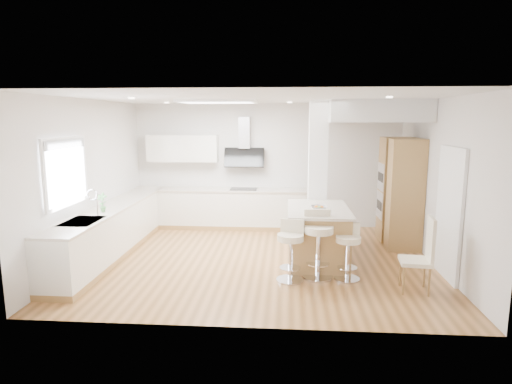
# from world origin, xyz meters

# --- Properties ---
(ground) EXTENTS (6.00, 6.00, 0.00)m
(ground) POSITION_xyz_m (0.00, 0.00, 0.00)
(ground) COLOR #AB743F
(ground) RESTS_ON ground
(ceiling) EXTENTS (6.00, 5.00, 0.02)m
(ceiling) POSITION_xyz_m (0.00, 0.00, 0.00)
(ceiling) COLOR silver
(ceiling) RESTS_ON ground
(wall_back) EXTENTS (6.00, 0.04, 2.80)m
(wall_back) POSITION_xyz_m (0.00, 2.50, 1.40)
(wall_back) COLOR silver
(wall_back) RESTS_ON ground
(wall_left) EXTENTS (0.04, 5.00, 2.80)m
(wall_left) POSITION_xyz_m (-3.00, 0.00, 1.40)
(wall_left) COLOR silver
(wall_left) RESTS_ON ground
(wall_right) EXTENTS (0.04, 5.00, 2.80)m
(wall_right) POSITION_xyz_m (3.00, 0.00, 1.40)
(wall_right) COLOR silver
(wall_right) RESTS_ON ground
(skylight) EXTENTS (4.10, 2.10, 0.06)m
(skylight) POSITION_xyz_m (-0.79, 0.60, 2.77)
(skylight) COLOR white
(skylight) RESTS_ON ground
(window_left) EXTENTS (0.06, 1.28, 1.07)m
(window_left) POSITION_xyz_m (-2.96, -0.90, 1.69)
(window_left) COLOR white
(window_left) RESTS_ON ground
(doorway_right) EXTENTS (0.05, 1.00, 2.10)m
(doorway_right) POSITION_xyz_m (2.97, -0.60, 1.00)
(doorway_right) COLOR #4F473E
(doorway_right) RESTS_ON ground
(counter_left) EXTENTS (0.63, 4.50, 1.35)m
(counter_left) POSITION_xyz_m (-2.70, 0.23, 0.46)
(counter_left) COLOR #AD834A
(counter_left) RESTS_ON ground
(counter_back) EXTENTS (3.62, 0.63, 2.50)m
(counter_back) POSITION_xyz_m (-0.91, 2.22, 0.70)
(counter_back) COLOR #AD834A
(counter_back) RESTS_ON ground
(pillar) EXTENTS (0.35, 0.35, 2.80)m
(pillar) POSITION_xyz_m (1.05, 0.95, 1.40)
(pillar) COLOR white
(pillar) RESTS_ON ground
(soffit) EXTENTS (1.78, 2.20, 0.40)m
(soffit) POSITION_xyz_m (2.10, 1.40, 2.60)
(soffit) COLOR silver
(soffit) RESTS_ON ground
(oven_column) EXTENTS (0.63, 1.21, 2.10)m
(oven_column) POSITION_xyz_m (2.68, 1.23, 1.05)
(oven_column) COLOR #AD834A
(oven_column) RESTS_ON ground
(peninsula) EXTENTS (1.04, 1.57, 1.03)m
(peninsula) POSITION_xyz_m (1.01, -0.03, 0.48)
(peninsula) COLOR #AD834A
(peninsula) RESTS_ON ground
(bar_stool_a) EXTENTS (0.49, 0.49, 0.94)m
(bar_stool_a) POSITION_xyz_m (0.54, -0.94, 0.53)
(bar_stool_a) COLOR silver
(bar_stool_a) RESTS_ON ground
(bar_stool_b) EXTENTS (0.52, 0.52, 1.06)m
(bar_stool_b) POSITION_xyz_m (0.96, -0.78, 0.60)
(bar_stool_b) COLOR silver
(bar_stool_b) RESTS_ON ground
(bar_stool_c) EXTENTS (0.46, 0.46, 0.88)m
(bar_stool_c) POSITION_xyz_m (1.42, -0.83, 0.49)
(bar_stool_c) COLOR silver
(bar_stool_c) RESTS_ON ground
(dining_chair) EXTENTS (0.47, 0.47, 1.10)m
(dining_chair) POSITION_xyz_m (2.42, -1.23, 0.59)
(dining_chair) COLOR #F0E3C3
(dining_chair) RESTS_ON ground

